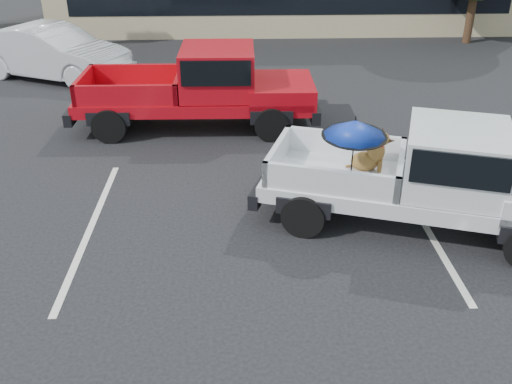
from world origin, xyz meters
TOP-DOWN VIEW (x-y plane):
  - ground at (0.00, 0.00)m, footprint 90.00×90.00m
  - stripe_left at (-3.00, 2.00)m, footprint 0.12×5.00m
  - stripe_right at (3.00, 2.00)m, footprint 0.12×5.00m
  - silver_pickup at (3.11, 1.82)m, footprint 6.02×3.62m
  - red_pickup at (-0.97, 6.97)m, footprint 6.14×2.34m
  - silver_sedan at (-6.16, 11.50)m, footprint 5.38×3.77m

SIDE VIEW (x-z plane):
  - ground at x=0.00m, z-range 0.00..0.00m
  - stripe_left at x=-3.00m, z-range 0.00..0.01m
  - stripe_right at x=3.00m, z-range 0.00..0.01m
  - silver_sedan at x=-6.16m, z-range 0.00..1.68m
  - silver_pickup at x=3.11m, z-range 0.02..2.08m
  - red_pickup at x=-0.97m, z-range 0.09..2.11m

